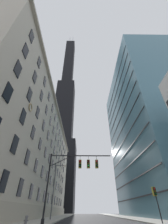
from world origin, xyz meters
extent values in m
cube|color=beige|center=(-17.42, 29.08, 14.75)|extent=(12.84, 70.16, 29.51)
cube|color=#B2A893|center=(-10.75, 29.08, 28.81)|extent=(0.70, 70.16, 0.60)
cube|color=#B2A893|center=(-10.85, 29.08, 1.10)|extent=(0.50, 70.16, 2.20)
cube|color=black|center=(-10.95, 3.00, 4.00)|extent=(0.14, 1.40, 2.20)
cube|color=black|center=(-10.95, 8.00, 4.00)|extent=(0.14, 1.40, 2.20)
cube|color=black|center=(-10.95, 13.00, 4.00)|extent=(0.14, 1.40, 2.20)
cube|color=black|center=(-10.95, 18.00, 4.00)|extent=(0.14, 1.40, 2.20)
cube|color=black|center=(-10.95, 23.00, 4.00)|extent=(0.14, 1.40, 2.20)
cube|color=black|center=(-10.95, 28.00, 4.00)|extent=(0.14, 1.40, 2.20)
cube|color=black|center=(-10.95, 33.00, 4.00)|extent=(0.14, 1.40, 2.20)
cube|color=black|center=(-10.95, 38.00, 4.00)|extent=(0.14, 1.40, 2.20)
cube|color=black|center=(-10.95, 43.00, 4.00)|extent=(0.14, 1.40, 2.20)
cube|color=black|center=(-10.95, 48.00, 4.00)|extent=(0.14, 1.40, 2.20)
cube|color=black|center=(-10.95, 53.00, 4.00)|extent=(0.14, 1.40, 2.20)
cube|color=black|center=(-10.95, 3.00, 8.20)|extent=(0.14, 1.40, 2.20)
cube|color=black|center=(-10.95, 8.00, 8.20)|extent=(0.14, 1.40, 2.20)
cube|color=black|center=(-10.95, 13.00, 8.20)|extent=(0.14, 1.40, 2.20)
cube|color=black|center=(-10.95, 18.00, 8.20)|extent=(0.14, 1.40, 2.20)
cube|color=black|center=(-10.95, 23.00, 8.20)|extent=(0.14, 1.40, 2.20)
cube|color=black|center=(-10.95, 28.00, 8.20)|extent=(0.14, 1.40, 2.20)
cube|color=black|center=(-10.95, 33.00, 8.20)|extent=(0.14, 1.40, 2.20)
cube|color=black|center=(-10.95, 38.00, 8.20)|extent=(0.14, 1.40, 2.20)
cube|color=black|center=(-10.95, 43.00, 8.20)|extent=(0.14, 1.40, 2.20)
cube|color=black|center=(-10.95, 48.00, 8.20)|extent=(0.14, 1.40, 2.20)
cube|color=black|center=(-10.95, 53.00, 8.20)|extent=(0.14, 1.40, 2.20)
cube|color=black|center=(-10.95, -2.00, 12.40)|extent=(0.14, 1.40, 2.20)
cube|color=black|center=(-10.95, 3.00, 12.40)|extent=(0.14, 1.40, 2.20)
cube|color=black|center=(-10.95, 8.00, 12.40)|extent=(0.14, 1.40, 2.20)
cube|color=black|center=(-10.95, 13.00, 12.40)|extent=(0.14, 1.40, 2.20)
cube|color=black|center=(-10.95, 18.00, 12.40)|extent=(0.14, 1.40, 2.20)
cube|color=black|center=(-10.95, 23.00, 12.40)|extent=(0.14, 1.40, 2.20)
cube|color=black|center=(-10.95, 28.00, 12.40)|extent=(0.14, 1.40, 2.20)
cube|color=black|center=(-10.95, 33.00, 12.40)|extent=(0.14, 1.40, 2.20)
cube|color=black|center=(-10.95, 38.00, 12.40)|extent=(0.14, 1.40, 2.20)
cube|color=black|center=(-10.95, 43.00, 12.40)|extent=(0.14, 1.40, 2.20)
cube|color=black|center=(-10.95, 48.00, 12.40)|extent=(0.14, 1.40, 2.20)
cube|color=black|center=(-10.95, 53.00, 12.40)|extent=(0.14, 1.40, 2.20)
cube|color=black|center=(-10.95, -2.00, 16.60)|extent=(0.14, 1.40, 2.20)
cube|color=black|center=(-10.95, 3.00, 16.60)|extent=(0.14, 1.40, 2.20)
cube|color=black|center=(-10.95, 8.00, 16.60)|extent=(0.14, 1.40, 2.20)
cube|color=black|center=(-10.95, 13.00, 16.60)|extent=(0.14, 1.40, 2.20)
cube|color=black|center=(-10.95, 18.00, 16.60)|extent=(0.14, 1.40, 2.20)
cube|color=black|center=(-10.95, 23.00, 16.60)|extent=(0.14, 1.40, 2.20)
cube|color=black|center=(-10.95, 28.00, 16.60)|extent=(0.14, 1.40, 2.20)
cube|color=black|center=(-10.95, 33.00, 16.60)|extent=(0.14, 1.40, 2.20)
cube|color=black|center=(-10.95, 38.00, 16.60)|extent=(0.14, 1.40, 2.20)
cube|color=black|center=(-10.95, 43.00, 16.60)|extent=(0.14, 1.40, 2.20)
cube|color=black|center=(-10.95, 48.00, 16.60)|extent=(0.14, 1.40, 2.20)
cube|color=black|center=(-10.95, 53.00, 16.60)|extent=(0.14, 1.40, 2.20)
cube|color=black|center=(-10.95, -2.00, 20.80)|extent=(0.14, 1.40, 2.20)
cube|color=black|center=(-10.95, 3.00, 20.80)|extent=(0.14, 1.40, 2.20)
cube|color=black|center=(-10.95, 8.00, 20.80)|extent=(0.14, 1.40, 2.20)
cube|color=black|center=(-10.95, 13.00, 20.80)|extent=(0.14, 1.40, 2.20)
cube|color=black|center=(-10.95, 18.00, 20.80)|extent=(0.14, 1.40, 2.20)
cube|color=black|center=(-10.95, 23.00, 20.80)|extent=(0.14, 1.40, 2.20)
cube|color=black|center=(-10.95, 28.00, 20.80)|extent=(0.14, 1.40, 2.20)
cube|color=black|center=(-10.95, 33.00, 20.80)|extent=(0.14, 1.40, 2.20)
cube|color=black|center=(-10.95, 38.00, 20.80)|extent=(0.14, 1.40, 2.20)
cube|color=black|center=(-10.95, 43.00, 20.80)|extent=(0.14, 1.40, 2.20)
cube|color=black|center=(-10.95, 48.00, 20.80)|extent=(0.14, 1.40, 2.20)
cube|color=black|center=(-10.95, 53.00, 20.80)|extent=(0.14, 1.40, 2.20)
cube|color=black|center=(-10.95, -2.00, 25.00)|extent=(0.14, 1.40, 2.20)
cube|color=black|center=(-10.95, 3.00, 25.00)|extent=(0.14, 1.40, 2.20)
cube|color=black|center=(-10.95, 8.00, 25.00)|extent=(0.14, 1.40, 2.20)
cube|color=black|center=(-10.95, 13.00, 25.00)|extent=(0.14, 1.40, 2.20)
cube|color=black|center=(-10.95, 18.00, 25.00)|extent=(0.14, 1.40, 2.20)
cube|color=black|center=(-10.95, 23.00, 25.00)|extent=(0.14, 1.40, 2.20)
cube|color=black|center=(-10.95, 28.00, 25.00)|extent=(0.14, 1.40, 2.20)
cube|color=black|center=(-10.95, 33.00, 25.00)|extent=(0.14, 1.40, 2.20)
cube|color=black|center=(-10.95, 38.00, 25.00)|extent=(0.14, 1.40, 2.20)
cube|color=black|center=(-10.95, 43.00, 25.00)|extent=(0.14, 1.40, 2.20)
cube|color=black|center=(-10.95, 48.00, 25.00)|extent=(0.14, 1.40, 2.20)
cube|color=black|center=(-10.95, 53.00, 25.00)|extent=(0.14, 1.40, 2.20)
torus|color=olive|center=(-10.88, 4.44, 15.10)|extent=(0.12, 1.31, 1.31)
cylinder|color=silver|center=(-10.92, 4.44, 15.10)|extent=(0.05, 1.13, 1.13)
cube|color=black|center=(-10.85, 4.52, 15.22)|extent=(0.03, 0.26, 0.32)
cube|color=black|center=(-10.85, 4.58, 15.29)|extent=(0.03, 0.34, 0.44)
cube|color=black|center=(-18.51, 86.31, 20.98)|extent=(22.44, 22.44, 41.96)
cube|color=black|center=(-18.51, 86.31, 72.48)|extent=(15.71, 15.71, 61.04)
cube|color=black|center=(-18.51, 86.31, 141.15)|extent=(10.10, 10.10, 76.30)
cylinder|color=silver|center=(-20.53, 86.31, 188.57)|extent=(1.20, 1.20, 18.54)
cylinder|color=silver|center=(-16.49, 86.31, 188.57)|extent=(1.20, 1.20, 18.54)
cube|color=teal|center=(20.23, 29.26, 25.09)|extent=(18.45, 39.08, 50.18)
cube|color=black|center=(10.96, 29.26, 4.00)|extent=(0.12, 38.08, 0.24)
cube|color=black|center=(10.96, 29.26, 8.00)|extent=(0.12, 38.08, 0.24)
cube|color=black|center=(10.96, 29.26, 12.00)|extent=(0.12, 38.08, 0.24)
cube|color=black|center=(10.96, 29.26, 16.00)|extent=(0.12, 38.08, 0.24)
cube|color=black|center=(10.96, 29.26, 20.00)|extent=(0.12, 38.08, 0.24)
cube|color=black|center=(10.96, 29.26, 24.00)|extent=(0.12, 38.08, 0.24)
cube|color=black|center=(10.96, 29.26, 28.00)|extent=(0.12, 38.08, 0.24)
cube|color=black|center=(10.96, 29.26, 32.00)|extent=(0.12, 38.08, 0.24)
cube|color=black|center=(10.96, 29.26, 36.00)|extent=(0.12, 38.08, 0.24)
cube|color=black|center=(10.96, 29.26, 40.00)|extent=(0.12, 38.08, 0.24)
cube|color=black|center=(10.96, 29.26, 44.00)|extent=(0.12, 38.08, 0.24)
cylinder|color=black|center=(-6.68, 5.33, 3.97)|extent=(0.20, 0.20, 7.65)
cylinder|color=black|center=(-6.68, 5.33, 0.40)|extent=(0.36, 0.36, 0.50)
cylinder|color=black|center=(-2.62, 5.33, 7.55)|extent=(8.12, 0.14, 0.14)
cylinder|color=black|center=(-5.06, 5.33, 6.95)|extent=(3.33, 0.10, 1.68)
cylinder|color=black|center=(-2.72, 5.33, 7.25)|extent=(0.04, 0.04, 0.60)
cube|color=black|center=(-2.72, 5.33, 6.50)|extent=(0.30, 0.30, 0.90)
cube|color=olive|center=(-2.72, 5.50, 6.50)|extent=(0.40, 0.40, 1.04)
sphere|color=red|center=(-2.72, 5.17, 6.78)|extent=(0.20, 0.20, 0.20)
sphere|color=#4B3A08|center=(-2.72, 5.17, 6.50)|extent=(0.20, 0.20, 0.20)
sphere|color=#083D10|center=(-2.72, 5.17, 6.22)|extent=(0.20, 0.20, 0.20)
cylinder|color=black|center=(-1.60, 5.33, 7.25)|extent=(0.04, 0.04, 0.60)
cube|color=black|center=(-1.60, 5.33, 6.50)|extent=(0.30, 0.30, 0.90)
cube|color=olive|center=(-1.60, 5.50, 6.50)|extent=(0.40, 0.40, 1.04)
sphere|color=#450808|center=(-1.60, 5.17, 6.78)|extent=(0.20, 0.20, 0.20)
sphere|color=#4B3A08|center=(-1.60, 5.17, 6.50)|extent=(0.20, 0.20, 0.20)
sphere|color=green|center=(-1.60, 5.17, 6.22)|extent=(0.20, 0.20, 0.20)
cylinder|color=black|center=(-0.49, 5.33, 7.25)|extent=(0.04, 0.04, 0.60)
cube|color=black|center=(-0.49, 5.33, 6.50)|extent=(0.30, 0.30, 0.90)
cube|color=olive|center=(-0.49, 5.50, 6.50)|extent=(0.40, 0.40, 1.04)
sphere|color=red|center=(-0.49, 5.17, 6.78)|extent=(0.20, 0.20, 0.20)
sphere|color=#4B3A08|center=(-0.49, 5.17, 6.50)|extent=(0.20, 0.20, 0.20)
sphere|color=#083D10|center=(-0.49, 5.17, 6.22)|extent=(0.20, 0.20, 0.20)
cylinder|color=black|center=(6.93, 6.67, 2.03)|extent=(0.12, 0.12, 3.76)
cube|color=black|center=(6.93, 6.67, 3.41)|extent=(0.30, 0.30, 0.90)
cube|color=olive|center=(6.93, 6.84, 3.41)|extent=(0.40, 0.40, 1.04)
sphere|color=red|center=(6.93, 6.51, 3.69)|extent=(0.20, 0.20, 0.20)
sphere|color=#4B3A08|center=(6.93, 6.51, 3.41)|extent=(0.20, 0.20, 0.20)
sphere|color=#083D10|center=(6.93, 6.51, 3.13)|extent=(0.20, 0.20, 0.20)
cylinder|color=#47474C|center=(-7.75, 15.80, 4.61)|extent=(0.18, 0.18, 8.93)
cylinder|color=#47474C|center=(-6.83, 15.80, 8.93)|extent=(1.84, 0.10, 0.10)
ellipsoid|color=#EFE5C6|center=(-5.91, 15.80, 8.83)|extent=(0.56, 0.32, 0.24)
cylinder|color=#4C4C51|center=(-7.78, 3.16, 0.50)|extent=(0.24, 0.24, 0.70)
sphere|color=#4C4C51|center=(-7.78, 3.16, 0.87)|extent=(0.26, 0.26, 0.26)
cylinder|color=#4C4C51|center=(-7.93, 3.16, 0.57)|extent=(0.12, 0.10, 0.10)
cylinder|color=#4C4C51|center=(-7.63, 3.16, 0.57)|extent=(0.12, 0.10, 0.10)
camera|label=1|loc=(-2.40, -13.98, 1.34)|focal=22.64mm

